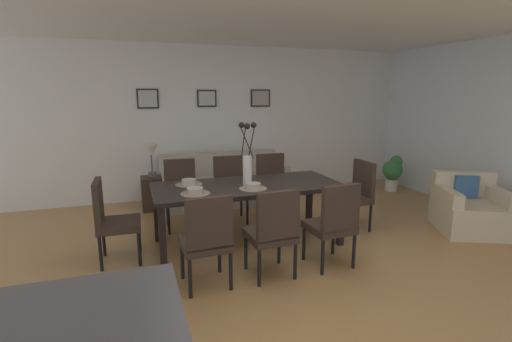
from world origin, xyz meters
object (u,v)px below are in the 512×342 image
dining_chair_near_left (207,237)px  framed_picture_right (260,98)px  bowl_far_left (253,185)px  table_lamp (151,153)px  bowl_near_left (195,190)px  sofa (224,185)px  dining_chair_head_west (111,217)px  armchair (470,210)px  centerpiece_vase (247,161)px  framed_picture_left (148,99)px  bowl_near_right (189,181)px  dining_table (247,190)px  dining_chair_far_left (273,229)px  framed_picture_center (207,98)px  dining_chair_near_right (181,190)px  dining_chair_mid_left (334,221)px  side_table (153,193)px  dining_chair_head_east (356,192)px  dining_chair_mid_right (272,182)px  potted_plant (393,171)px  dining_chair_far_right (230,185)px

dining_chair_near_left → framed_picture_right: 3.80m
bowl_far_left → table_lamp: table_lamp is taller
bowl_near_left → sofa: bowl_near_left is taller
dining_chair_head_west → armchair: (4.47, -0.51, -0.23)m
centerpiece_vase → framed_picture_left: 2.59m
bowl_near_right → dining_table: bearing=-18.0°
dining_chair_far_left → framed_picture_center: size_ratio=2.78×
dining_chair_near_left → table_lamp: size_ratio=1.80×
dining_chair_near_right → dining_chair_head_west: same height
dining_chair_far_left → dining_chair_head_west: bearing=149.6°
dining_chair_near_left → centerpiece_vase: centerpiece_vase is taller
dining_chair_mid_left → framed_picture_right: 3.43m
dining_chair_near_left → framed_picture_center: size_ratio=2.78×
dining_table → side_table: (-1.00, 1.77, -0.41)m
side_table → dining_table: bearing=-60.6°
dining_chair_near_right → dining_chair_head_west: (-0.86, -0.89, 0.00)m
framed_picture_right → bowl_far_left: bearing=-111.2°
dining_chair_head_east → dining_chair_near_right: bearing=159.2°
dining_chair_near_right → bowl_far_left: (0.68, -1.07, 0.27)m
dining_chair_mid_right → potted_plant: bearing=13.0°
bowl_near_left → table_lamp: table_lamp is taller
dining_chair_mid_left → framed_picture_center: bearing=101.5°
armchair → dining_chair_near_right: bearing=158.8°
dining_chair_near_left → framed_picture_right: (1.65, 3.21, 1.20)m
dining_chair_far_left → bowl_near_right: size_ratio=5.41×
dining_chair_mid_right → dining_chair_far_right: bearing=179.3°
framed_picture_left → dining_chair_far_right: bearing=-54.9°
sofa → armchair: sofa is taller
side_table → framed_picture_right: bearing=15.0°
centerpiece_vase → framed_picture_left: framed_picture_left is taller
side_table → potted_plant: potted_plant is taller
bowl_near_right → table_lamp: table_lamp is taller
bowl_near_left → framed_picture_right: (1.63, 2.52, 0.93)m
dining_chair_mid_left → dining_chair_head_east: same height
centerpiece_vase → armchair: size_ratio=0.70×
armchair → framed_picture_right: size_ratio=2.93×
sofa → framed_picture_right: bearing=30.4°
dining_chair_far_left → side_table: dining_chair_far_left is taller
dining_chair_head_west → bowl_near_right: bearing=15.3°
table_lamp → framed_picture_left: (0.02, 0.53, 0.82)m
dining_table → centerpiece_vase: bearing=55.3°
bowl_far_left → armchair: (2.93, -0.32, -0.49)m
bowl_near_right → armchair: (3.59, -0.75, -0.49)m
dining_chair_head_east → framed_picture_left: (-2.50, 2.28, 1.20)m
armchair → framed_picture_center: framed_picture_center is taller
centerpiece_vase → potted_plant: bearing=24.3°
dining_chair_near_left → armchair: dining_chair_near_left is taller
dining_chair_head_east → dining_chair_far_right: bearing=150.0°
dining_chair_near_right → bowl_near_right: bearing=-88.2°
bowl_near_left → bowl_near_right: bearing=90.0°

